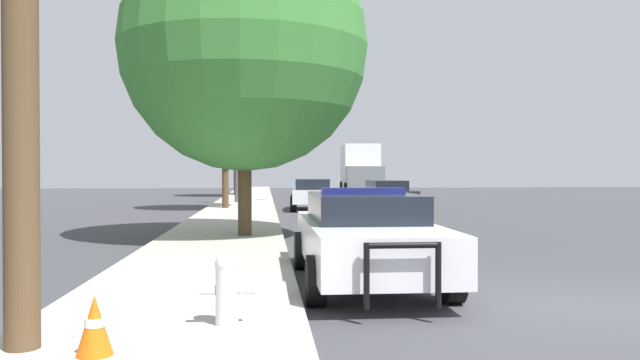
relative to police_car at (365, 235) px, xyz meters
The scene contains 12 objects.
ground_plane 3.21m from the police_car, 36.15° to the right, with size 110.00×110.00×0.00m, color #3D3D42.
sidewalk_left 3.24m from the police_car, 144.44° to the right, with size 3.00×110.00×0.13m.
police_car is the anchor object (origin of this frame).
fire_hydrant 3.52m from the police_car, 123.18° to the right, with size 0.56×0.25×0.75m.
traffic_light 22.78m from the police_car, 94.22° to the left, with size 3.52×0.35×5.64m.
car_background_midblock 17.81m from the police_car, 88.22° to the left, with size 2.08×4.13×1.36m.
car_background_oncoming 19.46m from the police_car, 77.73° to the left, with size 2.09×4.66×1.27m.
box_truck 31.93m from the police_car, 81.33° to the left, with size 2.83×7.29×3.45m.
tree_sidewalk_mid 18.43m from the police_car, 100.38° to the left, with size 4.25×4.25×7.40m.
tree_sidewalk_far 32.63m from the police_car, 96.06° to the left, with size 4.54×4.54×7.31m.
tree_sidewalk_near 7.48m from the police_car, 108.62° to the left, with size 6.05×6.05×7.63m.
traffic_cone 4.95m from the police_car, 127.29° to the right, with size 0.31×0.31×0.52m.
Camera 1 is at (-4.06, -7.57, 1.72)m, focal length 35.00 mm.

